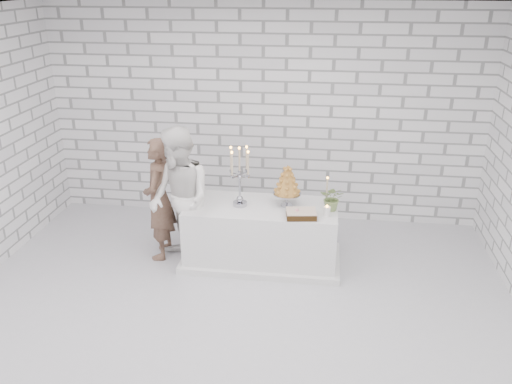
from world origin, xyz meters
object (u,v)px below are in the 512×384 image
(groom, at_px, (159,199))
(candelabra, at_px, (240,177))
(cake_table, at_px, (261,234))
(bride, at_px, (180,200))
(croquembouche, at_px, (287,185))

(groom, relative_size, candelabra, 2.10)
(cake_table, xyz_separation_m, bride, (-0.93, -0.21, 0.49))
(groom, distance_m, candelabra, 1.06)
(candelabra, distance_m, croquembouche, 0.57)
(croquembouche, bearing_deg, candelabra, -172.52)
(groom, bearing_deg, bride, 54.82)
(cake_table, distance_m, croquembouche, 0.70)
(bride, height_order, croquembouche, bride)
(bride, bearing_deg, cake_table, 63.25)
(cake_table, bearing_deg, bride, -167.53)
(croquembouche, bearing_deg, cake_table, -170.67)
(cake_table, xyz_separation_m, candelabra, (-0.25, -0.02, 0.74))
(groom, xyz_separation_m, bride, (0.32, -0.20, 0.09))
(candelabra, bearing_deg, groom, 178.79)
(candelabra, relative_size, croquembouche, 1.42)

